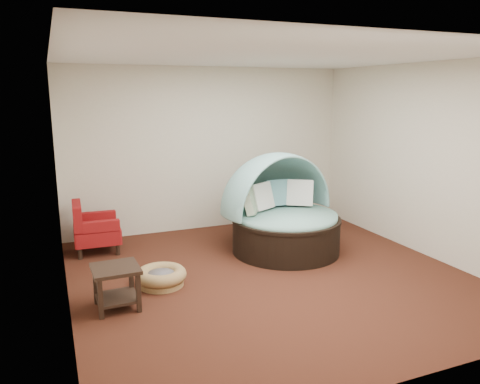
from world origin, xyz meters
name	(u,v)px	position (x,y,z in m)	size (l,w,h in m)	color
floor	(270,276)	(0.00, 0.00, 0.00)	(5.00, 5.00, 0.00)	#401D12
wall_back	(208,149)	(0.00, 2.50, 1.40)	(5.00, 5.00, 0.00)	beige
wall_front	(415,221)	(0.00, -2.50, 1.40)	(5.00, 5.00, 0.00)	beige
wall_left	(60,186)	(-2.50, 0.00, 1.40)	(5.00, 5.00, 0.00)	beige
wall_right	(426,160)	(2.50, 0.00, 1.40)	(5.00, 5.00, 0.00)	beige
ceiling	(274,56)	(0.00, 0.00, 2.80)	(5.00, 5.00, 0.00)	white
canopy_daybed	(282,206)	(0.62, 0.88, 0.69)	(1.98, 1.94, 1.49)	black
pet_basket	(161,277)	(-1.40, 0.25, 0.12)	(0.79, 0.79, 0.22)	olive
red_armchair	(93,229)	(-2.05, 1.87, 0.36)	(0.69, 0.69, 0.78)	black
side_table	(116,281)	(-2.00, -0.18, 0.31)	(0.52, 0.52, 0.48)	black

